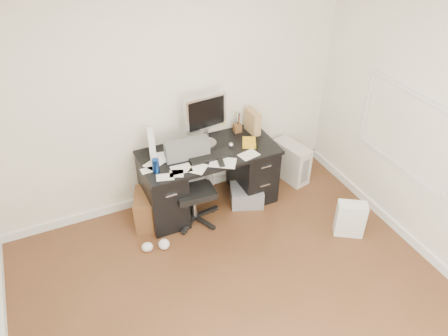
# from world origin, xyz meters

# --- Properties ---
(ground) EXTENTS (4.00, 4.00, 0.00)m
(ground) POSITION_xyz_m (0.00, 0.00, 0.00)
(ground) COLOR #4D3118
(ground) RESTS_ON ground
(room_shell) EXTENTS (4.02, 4.02, 2.71)m
(room_shell) POSITION_xyz_m (0.03, 0.03, 1.66)
(room_shell) COLOR silver
(room_shell) RESTS_ON ground
(desk) EXTENTS (1.50, 0.70, 0.75)m
(desk) POSITION_xyz_m (0.30, 1.65, 0.40)
(desk) COLOR black
(desk) RESTS_ON ground
(loose_papers) EXTENTS (1.10, 0.60, 0.00)m
(loose_papers) POSITION_xyz_m (0.10, 1.60, 0.75)
(loose_papers) COLOR silver
(loose_papers) RESTS_ON desk
(lcd_monitor) EXTENTS (0.50, 0.32, 0.60)m
(lcd_monitor) POSITION_xyz_m (0.33, 1.79, 1.05)
(lcd_monitor) COLOR silver
(lcd_monitor) RESTS_ON desk
(keyboard) EXTENTS (0.47, 0.16, 0.03)m
(keyboard) POSITION_xyz_m (0.27, 1.53, 0.76)
(keyboard) COLOR black
(keyboard) RESTS_ON desk
(computer_mouse) EXTENTS (0.07, 0.07, 0.06)m
(computer_mouse) POSITION_xyz_m (0.55, 1.62, 0.78)
(computer_mouse) COLOR silver
(computer_mouse) RESTS_ON desk
(travel_mug) EXTENTS (0.07, 0.07, 0.16)m
(travel_mug) POSITION_xyz_m (-0.33, 1.52, 0.83)
(travel_mug) COLOR navy
(travel_mug) RESTS_ON desk
(white_binder) EXTENTS (0.18, 0.29, 0.31)m
(white_binder) POSITION_xyz_m (-0.29, 1.77, 0.90)
(white_binder) COLOR white
(white_binder) RESTS_ON desk
(magazine_file) EXTENTS (0.13, 0.24, 0.27)m
(magazine_file) POSITION_xyz_m (0.92, 1.81, 0.89)
(magazine_file) COLOR #A3734F
(magazine_file) RESTS_ON desk
(pen_cup) EXTENTS (0.11, 0.11, 0.24)m
(pen_cup) POSITION_xyz_m (0.76, 1.89, 0.87)
(pen_cup) COLOR brown
(pen_cup) RESTS_ON desk
(yellow_book) EXTENTS (0.23, 0.25, 0.03)m
(yellow_book) POSITION_xyz_m (0.77, 1.60, 0.77)
(yellow_book) COLOR gold
(yellow_book) RESTS_ON desk
(paper_remote) EXTENTS (0.35, 0.33, 0.02)m
(paper_remote) POSITION_xyz_m (0.35, 1.39, 0.76)
(paper_remote) COLOR silver
(paper_remote) RESTS_ON desk
(office_chair) EXTENTS (0.57, 0.57, 0.96)m
(office_chair) POSITION_xyz_m (0.04, 1.48, 0.48)
(office_chair) COLOR #595B59
(office_chair) RESTS_ON ground
(pc_tower) EXTENTS (0.32, 0.52, 0.49)m
(pc_tower) POSITION_xyz_m (1.43, 1.71, 0.24)
(pc_tower) COLOR beige
(pc_tower) RESTS_ON ground
(shopping_bag) EXTENTS (0.37, 0.35, 0.41)m
(shopping_bag) POSITION_xyz_m (1.48, 0.58, 0.21)
(shopping_bag) COLOR white
(shopping_bag) RESTS_ON ground
(wicker_basket) EXTENTS (0.51, 0.51, 0.40)m
(wicker_basket) POSITION_xyz_m (-0.38, 1.61, 0.20)
(wicker_basket) COLOR #513218
(wicker_basket) RESTS_ON ground
(desk_printer) EXTENTS (0.45, 0.42, 0.22)m
(desk_printer) POSITION_xyz_m (0.70, 1.49, 0.11)
(desk_printer) COLOR slate
(desk_printer) RESTS_ON ground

